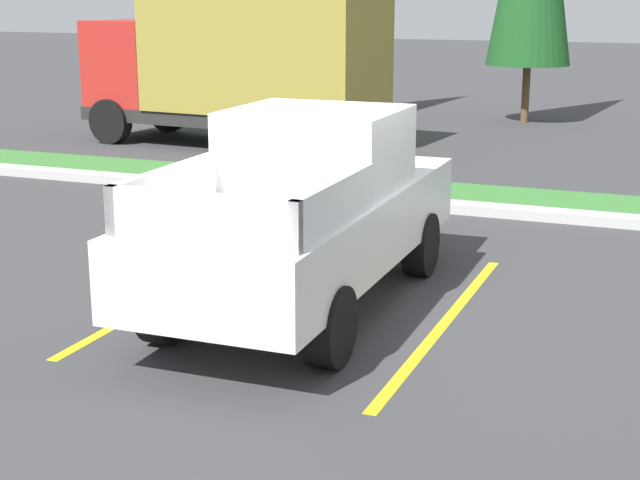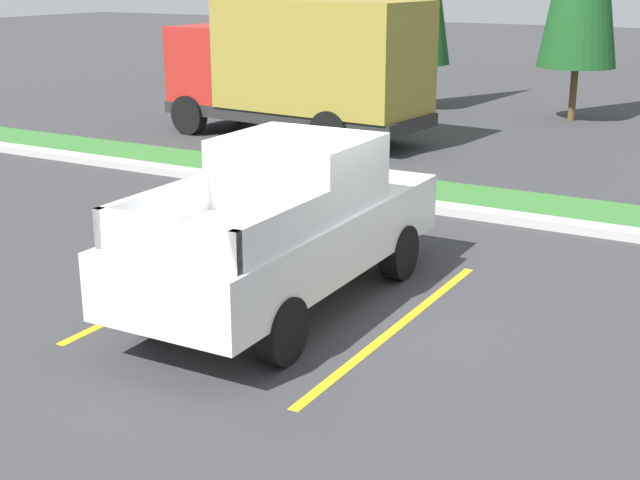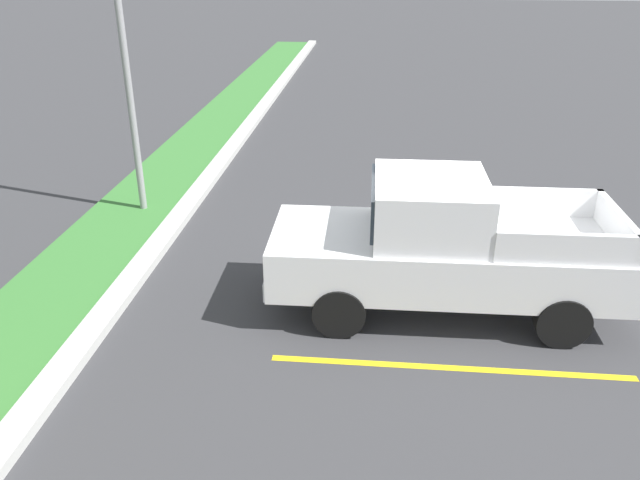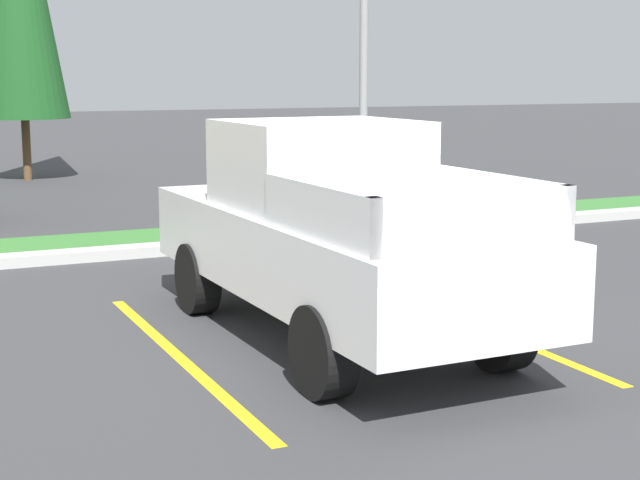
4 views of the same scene
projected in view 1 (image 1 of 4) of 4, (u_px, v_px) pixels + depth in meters
ground_plane at (343, 307)px, 10.28m from camera, size 120.00×120.00×0.00m
parking_line_near at (182, 288)px, 10.93m from camera, size 0.12×4.80×0.01m
parking_line_far at (445, 322)px, 9.81m from camera, size 0.12×4.80×0.01m
curb_strip at (456, 207)px, 14.75m from camera, size 56.00×0.40×0.15m
grass_median at (472, 196)px, 15.75m from camera, size 56.00×1.80×0.06m
pickup_truck_main at (308, 211)px, 10.15m from camera, size 2.04×5.26×2.10m
cargo_truck_distant at (239, 61)px, 20.78m from camera, size 6.98×3.01×3.40m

